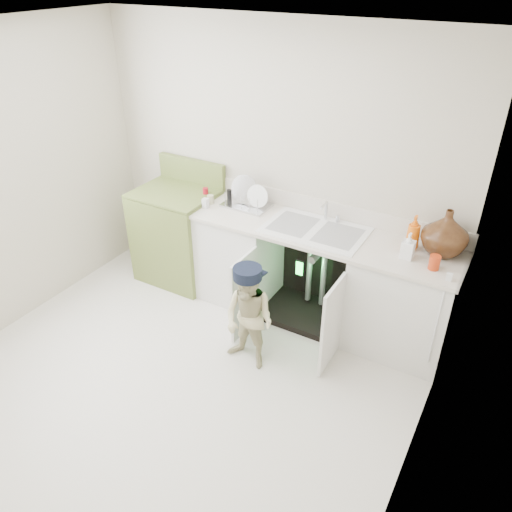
{
  "coord_description": "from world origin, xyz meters",
  "views": [
    {
      "loc": [
        1.96,
        -2.25,
        2.87
      ],
      "look_at": [
        0.27,
        0.7,
        0.82
      ],
      "focal_mm": 35.0,
      "sensor_mm": 36.0,
      "label": 1
    }
  ],
  "objects": [
    {
      "name": "counter_run",
      "position": [
        0.59,
        1.21,
        0.48
      ],
      "size": [
        2.44,
        1.02,
        1.27
      ],
      "color": "silver",
      "rests_on": "ground"
    },
    {
      "name": "room_shell",
      "position": [
        0.0,
        0.0,
        1.25
      ],
      "size": [
        6.0,
        5.5,
        1.26
      ],
      "color": "#BDB5A2",
      "rests_on": "ground"
    },
    {
      "name": "avocado_stove",
      "position": [
        -0.9,
        1.18,
        0.49
      ],
      "size": [
        0.76,
        0.65,
        1.18
      ],
      "color": "#5D7131",
      "rests_on": "ground"
    },
    {
      "name": "ground",
      "position": [
        0.0,
        0.0,
        0.0
      ],
      "size": [
        3.5,
        3.5,
        0.0
      ],
      "primitive_type": "plane",
      "color": "beige",
      "rests_on": "ground"
    },
    {
      "name": "repair_worker",
      "position": [
        0.38,
        0.39,
        0.46
      ],
      "size": [
        0.47,
        0.67,
        0.9
      ],
      "rotation": [
        0.0,
        0.0,
        -0.12
      ],
      "color": "beige",
      "rests_on": "ground"
    }
  ]
}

